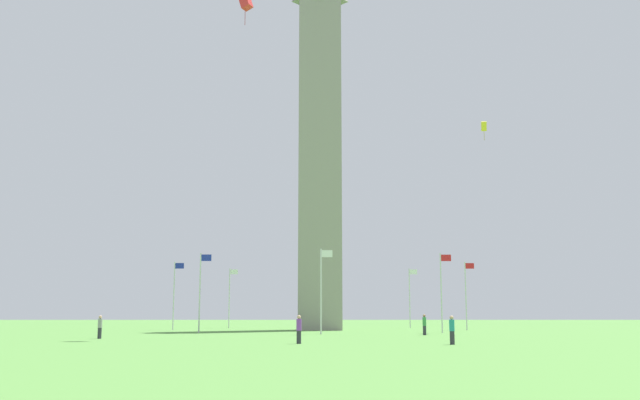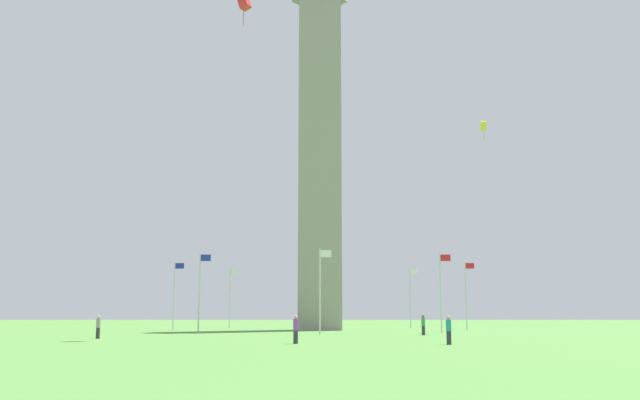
% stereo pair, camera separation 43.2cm
% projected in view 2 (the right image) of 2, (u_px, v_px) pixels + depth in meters
% --- Properties ---
extents(ground_plane, '(260.00, 260.00, 0.00)m').
position_uv_depth(ground_plane, '(320.00, 330.00, 79.48)').
color(ground_plane, '#548C3D').
extents(obelisk_monument, '(4.92, 4.92, 44.75)m').
position_uv_depth(obelisk_monument, '(320.00, 137.00, 83.05)').
color(obelisk_monument, gray).
rests_on(obelisk_monument, ground).
extents(flagpole_n, '(1.12, 0.14, 7.70)m').
position_uv_depth(flagpole_n, '(466.00, 292.00, 80.16)').
color(flagpole_n, silver).
rests_on(flagpole_n, ground).
extents(flagpole_ne, '(1.12, 0.14, 7.70)m').
position_uv_depth(flagpole_ne, '(411.00, 295.00, 91.77)').
color(flagpole_ne, silver).
rests_on(flagpole_ne, ground).
extents(flagpole_e, '(1.12, 0.14, 7.70)m').
position_uv_depth(flagpole_e, '(320.00, 296.00, 96.58)').
color(flagpole_e, silver).
rests_on(flagpole_e, ground).
extents(flagpole_se, '(1.12, 0.14, 7.70)m').
position_uv_depth(flagpole_se, '(230.00, 295.00, 91.77)').
color(flagpole_se, silver).
rests_on(flagpole_se, ground).
extents(flagpole_s, '(1.12, 0.14, 7.70)m').
position_uv_depth(flagpole_s, '(175.00, 292.00, 80.16)').
color(flagpole_s, silver).
rests_on(flagpole_s, ground).
extents(flagpole_sw, '(1.12, 0.14, 7.70)m').
position_uv_depth(flagpole_sw, '(200.00, 289.00, 68.55)').
color(flagpole_sw, silver).
rests_on(flagpole_sw, ground).
extents(flagpole_w, '(1.12, 0.14, 7.70)m').
position_uv_depth(flagpole_w, '(321.00, 287.00, 63.74)').
color(flagpole_w, silver).
rests_on(flagpole_w, ground).
extents(flagpole_nw, '(1.12, 0.14, 7.70)m').
position_uv_depth(flagpole_nw, '(441.00, 289.00, 68.55)').
color(flagpole_nw, silver).
rests_on(flagpole_nw, ground).
extents(person_green_shirt, '(0.32, 0.32, 1.78)m').
position_uv_depth(person_green_shirt, '(423.00, 325.00, 60.93)').
color(person_green_shirt, '#2D2D38').
rests_on(person_green_shirt, ground).
extents(person_gray_shirt, '(0.32, 0.32, 1.72)m').
position_uv_depth(person_gray_shirt, '(98.00, 327.00, 52.43)').
color(person_gray_shirt, '#2D2D38').
rests_on(person_gray_shirt, ground).
extents(person_teal_shirt, '(0.32, 0.32, 1.73)m').
position_uv_depth(person_teal_shirt, '(449.00, 330.00, 42.48)').
color(person_teal_shirt, '#2D2D38').
rests_on(person_teal_shirt, ground).
extents(person_purple_shirt, '(0.32, 0.32, 1.75)m').
position_uv_depth(person_purple_shirt, '(296.00, 329.00, 43.69)').
color(person_purple_shirt, '#2D2D38').
rests_on(person_purple_shirt, ground).
extents(kite_yellow_box, '(0.66, 0.91, 2.04)m').
position_uv_depth(kite_yellow_box, '(484.00, 126.00, 73.21)').
color(kite_yellow_box, yellow).
extents(kite_red_box, '(1.40, 1.23, 2.94)m').
position_uv_depth(kite_red_box, '(244.00, 1.00, 59.51)').
color(kite_red_box, red).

